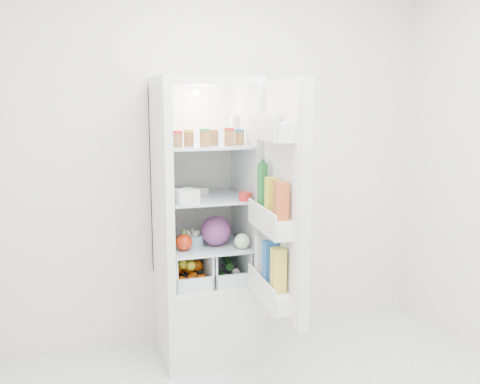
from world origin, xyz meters
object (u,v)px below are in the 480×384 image
object	(u,v)px
refrigerator	(204,253)
mushroom_bowl	(192,240)
red_cabbage	(216,231)
fridge_door	(281,205)

from	to	relation	value
refrigerator	mushroom_bowl	xyz separation A→B (m)	(-0.09, -0.08, 0.12)
red_cabbage	mushroom_bowl	xyz separation A→B (m)	(-0.14, 0.05, -0.06)
refrigerator	mushroom_bowl	size ratio (longest dim) A/B	12.03
red_cabbage	fridge_door	distance (m)	0.62
refrigerator	fridge_door	bearing A→B (deg)	-66.04
fridge_door	mushroom_bowl	bearing A→B (deg)	37.21
red_cabbage	mushroom_bowl	world-z (taller)	red_cabbage
mushroom_bowl	fridge_door	bearing A→B (deg)	-56.13
red_cabbage	fridge_door	bearing A→B (deg)	-65.72
mushroom_bowl	fridge_door	distance (m)	0.74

